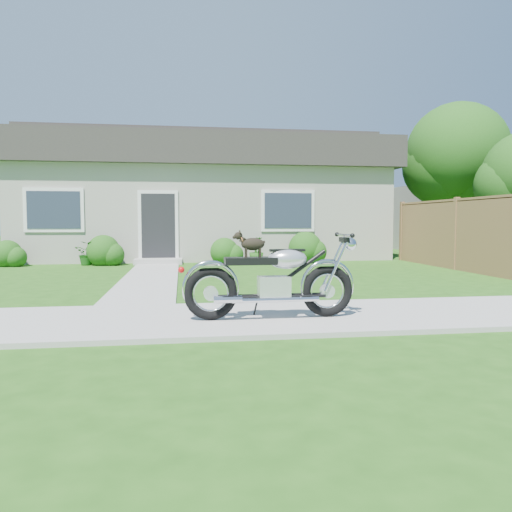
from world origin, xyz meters
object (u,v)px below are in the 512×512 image
Objects in this scene: house at (204,197)px; motorcycle_with_dog at (274,280)px; tree_far at (461,158)px; potted_plant_left at (87,253)px; fence at (456,234)px; potted_plant_right at (256,250)px.

house reaches higher than motorcycle_with_dog.
house is at bearing 91.26° from motorcycle_with_dog.
tree_far is at bearing -13.18° from house.
potted_plant_left is 9.58m from motorcycle_with_dog.
potted_plant_left is at bearing 113.36° from motorcycle_with_dog.
fence is at bearing 44.68° from motorcycle_with_dog.
tree_far is 2.43× the size of motorcycle_with_dog.
house is at bearing 44.51° from potted_plant_left.
tree_far is 6.78× the size of potted_plant_right.
potted_plant_left is 4.94m from potted_plant_right.
motorcycle_with_dog is at bearing -66.25° from potted_plant_left.
fence is (6.30, -6.24, -1.22)m from house.
fence reaches higher than motorcycle_with_dog.
potted_plant_right is at bearing 150.09° from fence.
fence is at bearing -15.93° from potted_plant_left.
house reaches higher than potted_plant_left.
potted_plant_left is 0.88× the size of potted_plant_right.
potted_plant_right is (1.43, -3.44, -1.76)m from house.
tree_far is at bearing 58.41° from fence.
tree_far is 7.73× the size of potted_plant_left.
tree_far is (8.86, -2.08, 1.30)m from house.
fence is at bearing -44.74° from house.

